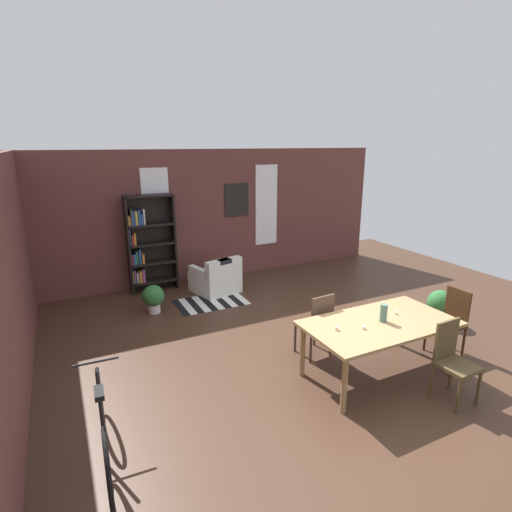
# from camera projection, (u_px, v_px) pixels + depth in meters

# --- Properties ---
(ground_plane) EXTENTS (11.43, 11.43, 0.00)m
(ground_plane) POSITION_uv_depth(u_px,v_px,m) (335.00, 372.00, 5.34)
(ground_plane) COLOR #432C1E
(back_wall_brick) EXTENTS (8.23, 0.12, 2.82)m
(back_wall_brick) POSITION_uv_depth(u_px,v_px,m) (214.00, 215.00, 8.79)
(back_wall_brick) COLOR brown
(back_wall_brick) RESTS_ON ground
(window_pane_0) EXTENTS (0.55, 0.02, 1.83)m
(window_pane_0) POSITION_uv_depth(u_px,v_px,m) (157.00, 214.00, 8.15)
(window_pane_0) COLOR white
(window_pane_1) EXTENTS (0.55, 0.02, 1.83)m
(window_pane_1) POSITION_uv_depth(u_px,v_px,m) (266.00, 205.00, 9.23)
(window_pane_1) COLOR white
(dining_table) EXTENTS (1.95, 1.05, 0.75)m
(dining_table) POSITION_uv_depth(u_px,v_px,m) (380.00, 327.00, 5.10)
(dining_table) COLOR #9D7A4E
(dining_table) RESTS_ON ground
(vase_on_table) EXTENTS (0.09, 0.09, 0.23)m
(vase_on_table) POSITION_uv_depth(u_px,v_px,m) (383.00, 313.00, 5.06)
(vase_on_table) COLOR #4C7266
(vase_on_table) RESTS_ON dining_table
(tealight_candle_0) EXTENTS (0.04, 0.04, 0.05)m
(tealight_candle_0) POSITION_uv_depth(u_px,v_px,m) (337.00, 328.00, 4.85)
(tealight_candle_0) COLOR silver
(tealight_candle_0) RESTS_ON dining_table
(tealight_candle_1) EXTENTS (0.04, 0.04, 0.04)m
(tealight_candle_1) POSITION_uv_depth(u_px,v_px,m) (364.00, 328.00, 4.88)
(tealight_candle_1) COLOR silver
(tealight_candle_1) RESTS_ON dining_table
(tealight_candle_2) EXTENTS (0.04, 0.04, 0.03)m
(tealight_candle_2) POSITION_uv_depth(u_px,v_px,m) (396.00, 313.00, 5.31)
(tealight_candle_2) COLOR silver
(tealight_candle_2) RESTS_ON dining_table
(dining_chair_far_left) EXTENTS (0.43, 0.43, 0.95)m
(dining_chair_far_left) POSITION_uv_depth(u_px,v_px,m) (317.00, 323.00, 5.60)
(dining_chair_far_left) COLOR #48362A
(dining_chair_far_left) RESTS_ON ground
(dining_chair_head_right) EXTENTS (0.40, 0.40, 0.95)m
(dining_chair_head_right) POSITION_uv_depth(u_px,v_px,m) (450.00, 319.00, 5.72)
(dining_chair_head_right) COLOR #3D2412
(dining_chair_head_right) RESTS_ON ground
(dining_chair_near_right) EXTENTS (0.41, 0.41, 0.95)m
(dining_chair_near_right) POSITION_uv_depth(u_px,v_px,m) (452.00, 358.00, 4.68)
(dining_chair_near_right) COLOR #4D3F23
(dining_chair_near_right) RESTS_ON ground
(bookshelf_tall) EXTENTS (0.95, 0.31, 1.97)m
(bookshelf_tall) POSITION_uv_depth(u_px,v_px,m) (148.00, 243.00, 8.04)
(bookshelf_tall) COLOR black
(bookshelf_tall) RESTS_ON ground
(armchair_white) EXTENTS (0.97, 0.97, 0.75)m
(armchair_white) POSITION_uv_depth(u_px,v_px,m) (216.00, 279.00, 8.13)
(armchair_white) COLOR white
(armchair_white) RESTS_ON ground
(bicycle_second) EXTENTS (0.44, 1.71, 0.90)m
(bicycle_second) POSITION_uv_depth(u_px,v_px,m) (104.00, 428.00, 3.79)
(bicycle_second) COLOR black
(bicycle_second) RESTS_ON ground
(potted_plant_by_shelf) EXTENTS (0.39, 0.39, 0.51)m
(potted_plant_by_shelf) POSITION_uv_depth(u_px,v_px,m) (153.00, 297.00, 7.13)
(potted_plant_by_shelf) COLOR silver
(potted_plant_by_shelf) RESTS_ON ground
(potted_plant_corner) EXTENTS (0.42, 0.42, 0.56)m
(potted_plant_corner) POSITION_uv_depth(u_px,v_px,m) (440.00, 305.00, 6.73)
(potted_plant_corner) COLOR #333338
(potted_plant_corner) RESTS_ON ground
(striped_rug) EXTENTS (1.32, 0.84, 0.01)m
(striped_rug) POSITION_uv_depth(u_px,v_px,m) (211.00, 302.00, 7.66)
(striped_rug) COLOR black
(striped_rug) RESTS_ON ground
(framed_picture) EXTENTS (0.56, 0.03, 0.72)m
(framed_picture) POSITION_uv_depth(u_px,v_px,m) (237.00, 200.00, 8.86)
(framed_picture) COLOR black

